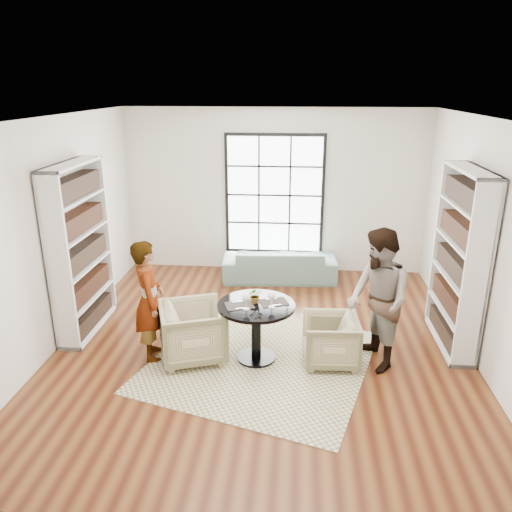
# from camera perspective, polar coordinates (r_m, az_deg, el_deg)

# --- Properties ---
(ground) EXTENTS (6.00, 6.00, 0.00)m
(ground) POSITION_cam_1_polar(r_m,az_deg,el_deg) (6.94, 0.70, -10.10)
(ground) COLOR brown
(room_shell) EXTENTS (6.00, 6.01, 6.00)m
(room_shell) POSITION_cam_1_polar(r_m,az_deg,el_deg) (6.93, 1.07, 1.23)
(room_shell) COLOR silver
(room_shell) RESTS_ON ground
(rug) EXTENTS (3.26, 3.26, 0.01)m
(rug) POSITION_cam_1_polar(r_m,az_deg,el_deg) (6.56, 0.54, -11.87)
(rug) COLOR #C3C192
(rug) RESTS_ON ground
(pedestal_table) EXTENTS (0.98, 0.98, 0.78)m
(pedestal_table) POSITION_cam_1_polar(r_m,az_deg,el_deg) (6.34, 0.02, -7.30)
(pedestal_table) COLOR black
(pedestal_table) RESTS_ON ground
(sofa) EXTENTS (2.07, 0.92, 0.59)m
(sofa) POSITION_cam_1_polar(r_m,az_deg,el_deg) (9.04, 2.70, -0.89)
(sofa) COLOR #779F91
(sofa) RESTS_ON ground
(armchair_left) EXTENTS (1.03, 1.02, 0.74)m
(armchair_left) POSITION_cam_1_polar(r_m,az_deg,el_deg) (6.51, -7.18, -8.62)
(armchair_left) COLOR tan
(armchair_left) RESTS_ON ground
(armchair_right) EXTENTS (0.72, 0.71, 0.63)m
(armchair_right) POSITION_cam_1_polar(r_m,az_deg,el_deg) (6.46, 8.48, -9.52)
(armchair_right) COLOR tan
(armchair_right) RESTS_ON ground
(person_left) EXTENTS (0.54, 0.67, 1.58)m
(person_left) POSITION_cam_1_polar(r_m,az_deg,el_deg) (6.46, -12.13, -5.01)
(person_left) COLOR gray
(person_left) RESTS_ON ground
(person_right) EXTENTS (0.91, 1.03, 1.78)m
(person_right) POSITION_cam_1_polar(r_m,az_deg,el_deg) (6.27, 13.78, -4.94)
(person_right) COLOR gray
(person_right) RESTS_ON ground
(placemat_left) EXTENTS (0.41, 0.36, 0.01)m
(placemat_left) POSITION_cam_1_polar(r_m,az_deg,el_deg) (6.22, -1.90, -5.65)
(placemat_left) COLOR black
(placemat_left) RESTS_ON pedestal_table
(placemat_right) EXTENTS (0.41, 0.36, 0.01)m
(placemat_right) POSITION_cam_1_polar(r_m,az_deg,el_deg) (6.30, 2.03, -5.31)
(placemat_right) COLOR black
(placemat_right) RESTS_ON pedestal_table
(cutlery_left) EXTENTS (0.21, 0.25, 0.01)m
(cutlery_left) POSITION_cam_1_polar(r_m,az_deg,el_deg) (6.21, -1.90, -5.59)
(cutlery_left) COLOR silver
(cutlery_left) RESTS_ON placemat_left
(cutlery_right) EXTENTS (0.21, 0.25, 0.01)m
(cutlery_right) POSITION_cam_1_polar(r_m,az_deg,el_deg) (6.29, 2.03, -5.25)
(cutlery_right) COLOR silver
(cutlery_right) RESTS_ON placemat_right
(wine_glass_left) EXTENTS (0.10, 0.10, 0.22)m
(wine_glass_left) POSITION_cam_1_polar(r_m,az_deg,el_deg) (6.05, -1.13, -4.79)
(wine_glass_left) COLOR silver
(wine_glass_left) RESTS_ON pedestal_table
(wine_glass_right) EXTENTS (0.09, 0.09, 0.21)m
(wine_glass_right) POSITION_cam_1_polar(r_m,az_deg,el_deg) (6.11, 1.80, -4.63)
(wine_glass_right) COLOR silver
(wine_glass_right) RESTS_ON pedestal_table
(flower_centerpiece) EXTENTS (0.21, 0.19, 0.20)m
(flower_centerpiece) POSITION_cam_1_polar(r_m,az_deg,el_deg) (6.25, -0.08, -4.51)
(flower_centerpiece) COLOR gray
(flower_centerpiece) RESTS_ON pedestal_table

